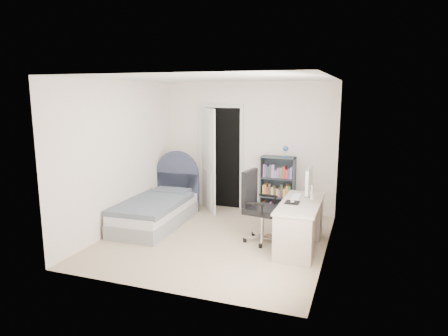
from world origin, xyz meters
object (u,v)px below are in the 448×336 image
(floor_lamp, at_px, (208,181))
(nightstand, at_px, (186,191))
(bookcase, at_px, (278,188))
(bed, at_px, (158,209))
(office_chair, at_px, (257,203))
(desk, at_px, (300,223))

(floor_lamp, bearing_deg, nightstand, -137.53)
(bookcase, bearing_deg, bed, -148.07)
(bed, xyz_separation_m, floor_lamp, (0.43, 1.31, 0.27))
(floor_lamp, height_order, bookcase, bookcase)
(bookcase, height_order, office_chair, bookcase)
(office_chair, bearing_deg, nightstand, 145.78)
(nightstand, relative_size, office_chair, 0.49)
(bed, bearing_deg, nightstand, 84.89)
(bookcase, relative_size, desk, 0.94)
(bookcase, bearing_deg, desk, -65.58)
(bed, bearing_deg, office_chair, -6.32)
(bookcase, distance_m, desk, 1.58)
(bed, bearing_deg, floor_lamp, 71.94)
(nightstand, distance_m, office_chair, 2.17)
(bed, distance_m, floor_lamp, 1.41)
(bookcase, xyz_separation_m, desk, (0.65, -1.44, -0.15))
(desk, bearing_deg, bookcase, 114.42)
(nightstand, bearing_deg, bookcase, 5.61)
(bed, relative_size, bookcase, 1.46)
(office_chair, bearing_deg, bookcase, 88.93)
(bed, xyz_separation_m, bookcase, (1.89, 1.18, 0.26))
(bed, relative_size, desk, 1.37)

